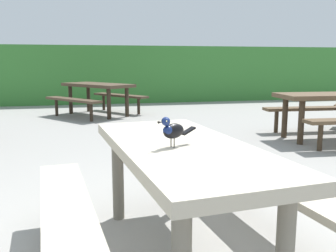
{
  "coord_description": "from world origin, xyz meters",
  "views": [
    {
      "loc": [
        -0.54,
        -2.01,
        1.23
      ],
      "look_at": [
        -0.04,
        0.22,
        0.84
      ],
      "focal_mm": 39.76,
      "sensor_mm": 36.0,
      "label": 1
    }
  ],
  "objects": [
    {
      "name": "picnic_table_mid_left",
      "position": [
        -0.26,
        6.81,
        0.56
      ],
      "size": [
        2.37,
        2.38,
        0.74
      ],
      "color": "#473828",
      "rests_on": "ground"
    },
    {
      "name": "bird_grackle",
      "position": [
        -0.05,
        0.07,
        0.84
      ],
      "size": [
        0.26,
        0.16,
        0.18
      ],
      "color": "black",
      "rests_on": "picnic_table_foreground"
    },
    {
      "name": "hedge_wall",
      "position": [
        0.0,
        10.01,
        0.86
      ],
      "size": [
        28.0,
        1.81,
        1.71
      ],
      "primitive_type": "cube",
      "color": "#387A33",
      "rests_on": "ground"
    },
    {
      "name": "picnic_table_far_centre",
      "position": [
        3.34,
        3.16,
        0.56
      ],
      "size": [
        1.84,
        1.79,
        0.74
      ],
      "color": "brown",
      "rests_on": "ground"
    },
    {
      "name": "picnic_table_foreground",
      "position": [
        0.03,
        0.16,
        0.56
      ],
      "size": [
        1.86,
        1.88,
        0.74
      ],
      "color": "#B2A893",
      "rests_on": "ground"
    }
  ]
}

